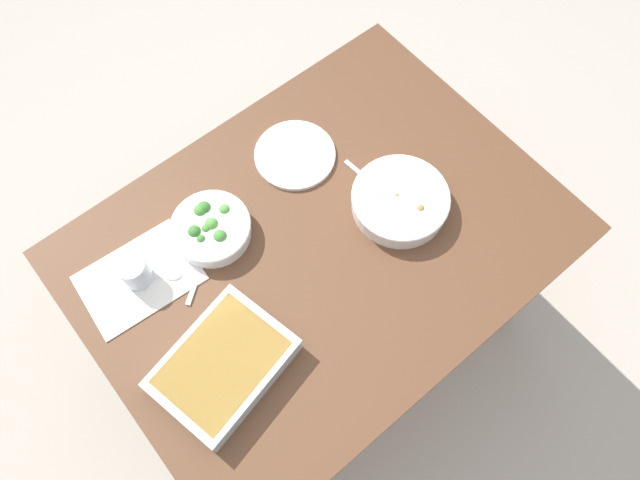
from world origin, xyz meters
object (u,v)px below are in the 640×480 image
(spoon_by_stew, at_px, (376,187))
(spoon_by_broccoli, at_px, (202,263))
(broccoli_bowl, at_px, (211,228))
(drink_cup, at_px, (135,272))
(baking_dish, at_px, (223,365))
(side_plate, at_px, (295,155))
(spoon_spare, at_px, (157,277))
(stew_bowl, at_px, (400,201))

(spoon_by_stew, distance_m, spoon_by_broccoli, 0.49)
(broccoli_bowl, distance_m, drink_cup, 0.21)
(spoon_by_stew, bearing_deg, broccoli_bowl, 158.14)
(baking_dish, bearing_deg, spoon_by_broccoli, 66.25)
(side_plate, distance_m, spoon_spare, 0.49)
(broccoli_bowl, bearing_deg, baking_dish, -120.59)
(baking_dish, distance_m, side_plate, 0.60)
(broccoli_bowl, xyz_separation_m, baking_dish, (-0.18, -0.30, 0.00))
(stew_bowl, distance_m, spoon_spare, 0.64)
(spoon_spare, bearing_deg, baking_dish, -90.21)
(stew_bowl, xyz_separation_m, baking_dish, (-0.60, -0.06, 0.00))
(spoon_by_stew, relative_size, spoon_by_broccoli, 1.16)
(stew_bowl, height_order, drink_cup, drink_cup)
(stew_bowl, bearing_deg, spoon_spare, 158.54)
(baking_dish, bearing_deg, broccoli_bowl, 59.41)
(baking_dish, relative_size, spoon_spare, 2.24)
(stew_bowl, relative_size, baking_dish, 0.74)
(broccoli_bowl, bearing_deg, stew_bowl, -30.33)
(side_plate, xyz_separation_m, spoon_by_stew, (0.10, -0.21, -0.00))
(broccoli_bowl, bearing_deg, side_plate, 9.05)
(broccoli_bowl, xyz_separation_m, spoon_by_broccoli, (-0.07, -0.05, -0.03))
(spoon_spare, bearing_deg, drink_cup, 143.19)
(side_plate, bearing_deg, baking_dish, -144.16)
(broccoli_bowl, distance_m, spoon_by_stew, 0.44)
(spoon_by_stew, bearing_deg, baking_dish, -166.98)
(stew_bowl, bearing_deg, spoon_by_broccoli, 158.39)
(broccoli_bowl, bearing_deg, spoon_by_stew, -21.86)
(stew_bowl, relative_size, spoon_by_broccoli, 1.67)
(side_plate, relative_size, spoon_by_stew, 1.25)
(drink_cup, height_order, spoon_by_stew, drink_cup)
(spoon_by_broccoli, bearing_deg, spoon_by_stew, -13.26)
(stew_bowl, xyz_separation_m, side_plate, (-0.11, 0.29, -0.03))
(broccoli_bowl, relative_size, spoon_by_stew, 1.15)
(broccoli_bowl, distance_m, spoon_by_broccoli, 0.09)
(drink_cup, xyz_separation_m, side_plate, (0.52, 0.03, -0.03))
(drink_cup, distance_m, side_plate, 0.52)
(stew_bowl, height_order, spoon_by_broccoli, stew_bowl)
(drink_cup, relative_size, spoon_by_stew, 0.48)
(spoon_by_broccoli, height_order, spoon_spare, same)
(broccoli_bowl, xyz_separation_m, drink_cup, (-0.21, 0.02, 0.01))
(baking_dish, distance_m, spoon_by_stew, 0.60)
(drink_cup, distance_m, spoon_spare, 0.05)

